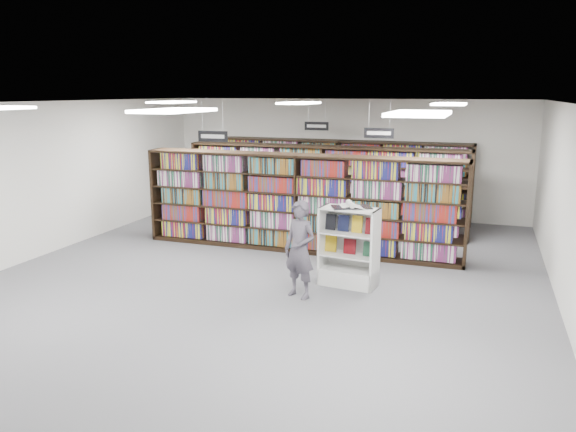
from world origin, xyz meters
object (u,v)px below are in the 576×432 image
(endcap_display, at_px, (349,259))
(open_book, at_px, (351,206))
(shopper, at_px, (300,250))
(bookshelf_row_near, at_px, (299,203))

(endcap_display, relative_size, open_book, 1.81)
(endcap_display, xyz_separation_m, open_book, (0.01, 0.01, 0.97))
(open_book, relative_size, shopper, 0.47)
(bookshelf_row_near, distance_m, open_book, 2.42)
(endcap_display, xyz_separation_m, shopper, (-0.64, -0.88, 0.35))
(endcap_display, bearing_deg, open_book, 73.58)
(bookshelf_row_near, bearing_deg, open_book, -49.32)
(bookshelf_row_near, height_order, endcap_display, bookshelf_row_near)
(endcap_display, bearing_deg, shopper, -119.66)
(endcap_display, bearing_deg, bookshelf_row_near, 136.97)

